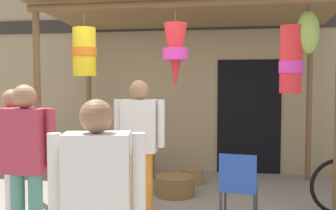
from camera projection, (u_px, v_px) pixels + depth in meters
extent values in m
cube|color=#9E8966|center=(185.00, 53.00, 7.23)|extent=(9.48, 0.25, 4.28)
cube|color=#2D2823|center=(184.00, 24.00, 7.06)|extent=(8.54, 0.04, 0.24)
cube|color=black|center=(249.00, 117.00, 6.98)|extent=(1.10, 0.03, 2.00)
cylinder|color=brown|center=(38.00, 107.00, 5.24)|extent=(0.09, 0.09, 2.57)
cylinder|color=brown|center=(89.00, 100.00, 7.07)|extent=(0.09, 0.09, 2.57)
cylinder|color=brown|center=(309.00, 102.00, 6.44)|extent=(0.09, 0.09, 2.57)
cylinder|color=brown|center=(179.00, 4.00, 4.84)|extent=(3.97, 0.10, 0.10)
cylinder|color=brown|center=(194.00, 16.00, 6.67)|extent=(3.97, 0.10, 0.10)
cube|color=olive|center=(188.00, 8.00, 5.75)|extent=(4.27, 2.37, 0.26)
cylinder|color=brown|center=(84.00, 20.00, 5.14)|extent=(0.01, 0.01, 0.20)
cylinder|color=yellow|center=(84.00, 52.00, 5.16)|extent=(0.30, 0.30, 0.63)
cylinder|color=orange|center=(84.00, 52.00, 5.16)|extent=(0.32, 0.32, 0.11)
cylinder|color=brown|center=(175.00, 16.00, 4.91)|extent=(0.01, 0.01, 0.18)
cone|color=red|center=(175.00, 57.00, 4.94)|extent=(0.29, 0.29, 0.83)
cylinder|color=#D13399|center=(175.00, 54.00, 4.94)|extent=(0.32, 0.32, 0.15)
cylinder|color=brown|center=(292.00, 16.00, 4.72)|extent=(0.01, 0.01, 0.23)
cylinder|color=red|center=(291.00, 59.00, 4.75)|extent=(0.26, 0.26, 0.81)
cylinder|color=#D13399|center=(291.00, 67.00, 4.75)|extent=(0.28, 0.28, 0.15)
cylinder|color=#4C3D23|center=(308.00, 8.00, 4.66)|extent=(0.02, 0.02, 0.07)
ellipsoid|color=#89A842|center=(308.00, 32.00, 4.68)|extent=(0.26, 0.23, 0.51)
cube|color=brown|center=(117.00, 141.00, 6.31)|extent=(1.14, 0.75, 0.04)
cylinder|color=brown|center=(78.00, 166.00, 6.10)|extent=(0.05, 0.05, 0.65)
cylinder|color=brown|center=(144.00, 168.00, 5.92)|extent=(0.05, 0.05, 0.65)
cylinder|color=brown|center=(93.00, 158.00, 6.74)|extent=(0.05, 0.05, 0.65)
cylinder|color=brown|center=(153.00, 160.00, 6.56)|extent=(0.05, 0.05, 0.65)
ellipsoid|color=pink|center=(122.00, 135.00, 6.24)|extent=(0.71, 0.50, 0.18)
ellipsoid|color=orange|center=(128.00, 135.00, 6.17)|extent=(0.32, 0.25, 0.12)
cube|color=#2347A8|center=(239.00, 187.00, 4.45)|extent=(0.44, 0.44, 0.04)
cube|color=#2347A8|center=(238.00, 173.00, 4.26)|extent=(0.40, 0.08, 0.40)
cylinder|color=#333338|center=(256.00, 203.00, 4.58)|extent=(0.03, 0.03, 0.44)
cylinder|color=#333338|center=(225.00, 200.00, 4.69)|extent=(0.03, 0.03, 0.44)
cylinder|color=#333338|center=(221.00, 210.00, 4.34)|extent=(0.03, 0.03, 0.44)
cylinder|color=brown|center=(175.00, 186.00, 5.65)|extent=(0.56, 0.56, 0.28)
cylinder|color=olive|center=(192.00, 176.00, 6.28)|extent=(0.36, 0.36, 0.25)
cylinder|color=silver|center=(17.00, 191.00, 4.48)|extent=(0.13, 0.13, 0.76)
cylinder|color=silver|center=(11.00, 196.00, 4.30)|extent=(0.13, 0.13, 0.76)
cube|color=#B23347|center=(13.00, 134.00, 4.35)|extent=(0.30, 0.44, 0.57)
cylinder|color=#B23347|center=(20.00, 129.00, 4.60)|extent=(0.08, 0.08, 0.51)
cylinder|color=#B23347|center=(4.00, 135.00, 4.10)|extent=(0.08, 0.08, 0.51)
sphere|color=#9E704C|center=(12.00, 99.00, 4.33)|extent=(0.21, 0.21, 0.21)
cylinder|color=orange|center=(147.00, 187.00, 4.59)|extent=(0.13, 0.13, 0.81)
cylinder|color=orange|center=(132.00, 186.00, 4.61)|extent=(0.13, 0.13, 0.81)
cube|color=silver|center=(139.00, 126.00, 4.56)|extent=(0.41, 0.24, 0.61)
cylinder|color=silver|center=(161.00, 124.00, 4.53)|extent=(0.08, 0.08, 0.55)
cylinder|color=silver|center=(118.00, 123.00, 4.59)|extent=(0.08, 0.08, 0.55)
sphere|color=#9E704C|center=(139.00, 90.00, 4.53)|extent=(0.22, 0.22, 0.22)
cube|color=#B23347|center=(25.00, 141.00, 3.62)|extent=(0.40, 0.23, 0.59)
cylinder|color=#B23347|center=(0.00, 137.00, 3.67)|extent=(0.08, 0.08, 0.53)
cylinder|color=#B23347|center=(51.00, 138.00, 3.57)|extent=(0.08, 0.08, 0.53)
sphere|color=#9E704C|center=(24.00, 96.00, 3.60)|extent=(0.22, 0.22, 0.22)
cube|color=silver|center=(97.00, 179.00, 2.42)|extent=(0.44, 0.30, 0.56)
cylinder|color=silver|center=(139.00, 174.00, 2.43)|extent=(0.08, 0.08, 0.51)
cylinder|color=silver|center=(55.00, 175.00, 2.41)|extent=(0.08, 0.08, 0.51)
sphere|color=#896042|center=(96.00, 116.00, 2.39)|extent=(0.21, 0.21, 0.21)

